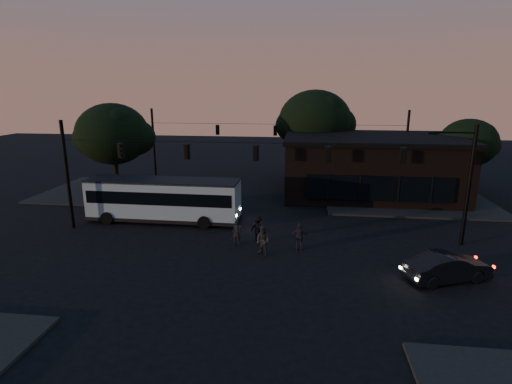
# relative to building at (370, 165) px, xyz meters

# --- Properties ---
(ground) EXTENTS (120.00, 120.00, 0.00)m
(ground) POSITION_rel_building_xyz_m (-9.00, -15.97, -2.71)
(ground) COLOR black
(ground) RESTS_ON ground
(sidewalk_far_right) EXTENTS (14.00, 10.00, 0.15)m
(sidewalk_far_right) POSITION_rel_building_xyz_m (3.00, -1.97, -2.63)
(sidewalk_far_right) COLOR black
(sidewalk_far_right) RESTS_ON ground
(sidewalk_far_left) EXTENTS (14.00, 10.00, 0.15)m
(sidewalk_far_left) POSITION_rel_building_xyz_m (-23.00, -1.97, -2.63)
(sidewalk_far_left) COLOR black
(sidewalk_far_left) RESTS_ON ground
(building) EXTENTS (15.40, 10.41, 5.40)m
(building) POSITION_rel_building_xyz_m (0.00, 0.00, 0.00)
(building) COLOR black
(building) RESTS_ON ground
(tree_behind) EXTENTS (7.60, 7.60, 9.43)m
(tree_behind) POSITION_rel_building_xyz_m (-5.00, 6.03, 3.48)
(tree_behind) COLOR black
(tree_behind) RESTS_ON ground
(tree_right) EXTENTS (5.20, 5.20, 6.86)m
(tree_right) POSITION_rel_building_xyz_m (9.00, 2.03, 1.93)
(tree_right) COLOR black
(tree_right) RESTS_ON ground
(tree_left) EXTENTS (6.40, 6.40, 8.30)m
(tree_left) POSITION_rel_building_xyz_m (-23.00, -2.97, 2.86)
(tree_left) COLOR black
(tree_left) RESTS_ON ground
(signal_rig_near) EXTENTS (26.24, 0.30, 7.50)m
(signal_rig_near) POSITION_rel_building_xyz_m (-9.00, -11.97, 1.74)
(signal_rig_near) COLOR black
(signal_rig_near) RESTS_ON ground
(signal_rig_far) EXTENTS (26.24, 0.30, 7.50)m
(signal_rig_far) POSITION_rel_building_xyz_m (-9.00, 4.03, 1.50)
(signal_rig_far) COLOR black
(signal_rig_far) RESTS_ON ground
(bus) EXTENTS (11.18, 2.84, 3.14)m
(bus) POSITION_rel_building_xyz_m (-16.08, -9.78, -0.95)
(bus) COLOR #96B6BE
(bus) RESTS_ON ground
(car) EXTENTS (4.67, 3.02, 1.45)m
(car) POSITION_rel_building_xyz_m (1.44, -17.15, -1.98)
(car) COLOR black
(car) RESTS_ON ground
(pedestrian_a) EXTENTS (0.65, 0.50, 1.58)m
(pedestrian_a) POSITION_rel_building_xyz_m (-10.00, -13.68, -1.92)
(pedestrian_a) COLOR black
(pedestrian_a) RESTS_ON ground
(pedestrian_b) EXTENTS (1.10, 1.06, 1.79)m
(pedestrian_b) POSITION_rel_building_xyz_m (-8.21, -15.11, -1.81)
(pedestrian_b) COLOR #2F2D2B
(pedestrian_b) RESTS_ON ground
(pedestrian_c) EXTENTS (1.03, 0.48, 1.72)m
(pedestrian_c) POSITION_rel_building_xyz_m (-6.09, -14.15, -1.85)
(pedestrian_c) COLOR #242028
(pedestrian_c) RESTS_ON ground
(pedestrian_d) EXTENTS (1.27, 1.06, 1.71)m
(pedestrian_d) POSITION_rel_building_xyz_m (-8.75, -13.00, -1.85)
(pedestrian_d) COLOR black
(pedestrian_d) RESTS_ON ground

